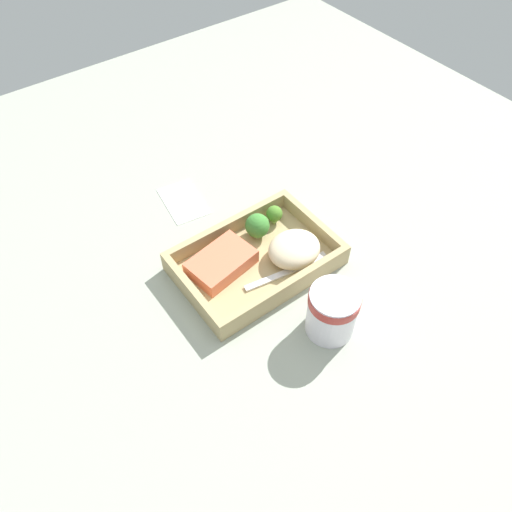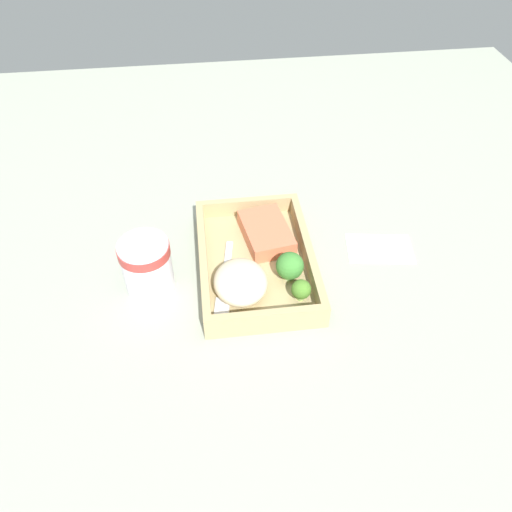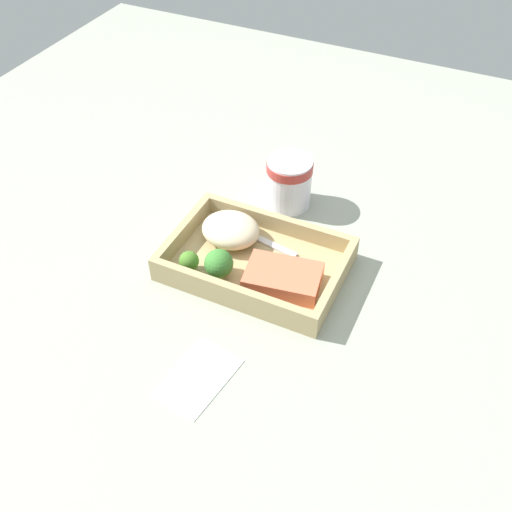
{
  "view_description": "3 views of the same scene",
  "coord_description": "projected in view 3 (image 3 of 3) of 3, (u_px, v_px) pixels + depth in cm",
  "views": [
    {
      "loc": [
        -32.59,
        -44.06,
        67.95
      ],
      "look_at": [
        0.0,
        0.0,
        2.7
      ],
      "focal_mm": 35.0,
      "sensor_mm": 36.0,
      "label": 1
    },
    {
      "loc": [
        56.39,
        -7.09,
        59.16
      ],
      "look_at": [
        0.0,
        0.0,
        2.7
      ],
      "focal_mm": 35.0,
      "sensor_mm": 36.0,
      "label": 2
    },
    {
      "loc": [
        -27.94,
        59.48,
        65.97
      ],
      "look_at": [
        0.0,
        0.0,
        2.7
      ],
      "focal_mm": 42.0,
      "sensor_mm": 36.0,
      "label": 3
    }
  ],
  "objects": [
    {
      "name": "ground_plane",
      "position": [
        256.0,
        273.0,
        0.94
      ],
      "size": [
        160.0,
        160.0,
        2.0
      ],
      "primitive_type": "cube",
      "color": "#959D8C"
    },
    {
      "name": "takeout_tray",
      "position": [
        256.0,
        266.0,
        0.93
      ],
      "size": [
        26.89,
        18.12,
        1.2
      ],
      "primitive_type": "cube",
      "color": "tan",
      "rests_on": "ground_plane"
    },
    {
      "name": "tray_rim",
      "position": [
        256.0,
        256.0,
        0.91
      ],
      "size": [
        26.89,
        18.12,
        2.98
      ],
      "color": "tan",
      "rests_on": "takeout_tray"
    },
    {
      "name": "salmon_fillet",
      "position": [
        283.0,
        278.0,
        0.88
      ],
      "size": [
        12.02,
        8.91,
        2.71
      ],
      "primitive_type": "cube",
      "rotation": [
        0.0,
        0.0,
        0.17
      ],
      "color": "#E06B4A",
      "rests_on": "takeout_tray"
    },
    {
      "name": "mashed_potatoes",
      "position": [
        231.0,
        230.0,
        0.95
      ],
      "size": [
        9.37,
        8.22,
        4.29
      ],
      "primitive_type": "ellipsoid",
      "color": "beige",
      "rests_on": "takeout_tray"
    },
    {
      "name": "broccoli_floret_1",
      "position": [
        189.0,
        261.0,
        0.9
      ],
      "size": [
        3.01,
        3.01,
        3.58
      ],
      "color": "#8AAB5A",
      "rests_on": "takeout_tray"
    },
    {
      "name": "broccoli_floret_2",
      "position": [
        219.0,
        264.0,
        0.89
      ],
      "size": [
        4.38,
        4.38,
        4.76
      ],
      "color": "#7FAE66",
      "rests_on": "takeout_tray"
    },
    {
      "name": "fork",
      "position": [
        249.0,
        234.0,
        0.97
      ],
      "size": [
        15.85,
        4.29,
        0.44
      ],
      "color": "silver",
      "rests_on": "takeout_tray"
    },
    {
      "name": "paper_cup",
      "position": [
        289.0,
        180.0,
        1.01
      ],
      "size": [
        7.84,
        7.84,
        8.95
      ],
      "color": "white",
      "rests_on": "ground_plane"
    },
    {
      "name": "receipt_slip",
      "position": [
        198.0,
        377.0,
        0.78
      ],
      "size": [
        8.62,
        12.01,
        0.24
      ],
      "primitive_type": "cube",
      "rotation": [
        0.0,
        0.0,
        -0.15
      ],
      "color": "white",
      "rests_on": "ground_plane"
    }
  ]
}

